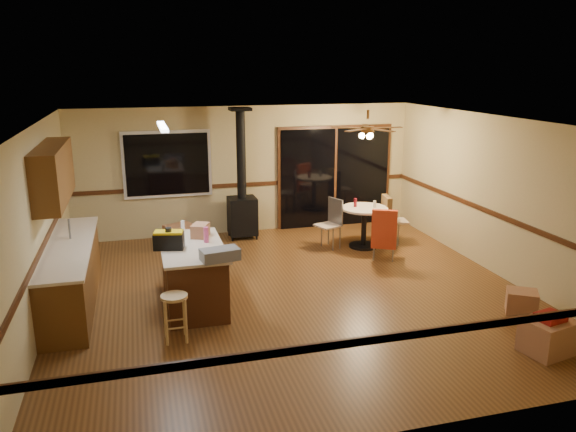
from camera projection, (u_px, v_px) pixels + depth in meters
name	position (u px, v px, depth m)	size (l,w,h in m)	color
floor	(293.00, 293.00, 8.59)	(7.00, 7.00, 0.00)	brown
ceiling	(294.00, 122.00, 7.92)	(7.00, 7.00, 0.00)	silver
wall_back	(247.00, 170.00, 11.51)	(7.00, 7.00, 0.00)	tan
wall_front	(400.00, 307.00, 4.99)	(7.00, 7.00, 0.00)	tan
wall_left	(37.00, 229.00, 7.36)	(7.00, 7.00, 0.00)	tan
wall_right	(500.00, 197.00, 9.14)	(7.00, 7.00, 0.00)	tan
chair_rail	(293.00, 231.00, 8.33)	(7.00, 7.00, 0.08)	#3F200F
window	(167.00, 164.00, 11.01)	(1.72, 0.10, 1.32)	black
sliding_door	(335.00, 178.00, 12.01)	(2.52, 0.10, 2.10)	black
lower_cabinets	(72.00, 276.00, 8.13)	(0.60, 3.00, 0.86)	brown
countertop	(69.00, 246.00, 8.01)	(0.64, 3.04, 0.04)	beige
upper_cabinets	(53.00, 174.00, 7.90)	(0.35, 2.00, 0.80)	brown
kitchen_island	(193.00, 275.00, 8.09)	(0.88, 1.68, 0.90)	#452311
wood_stove	(242.00, 203.00, 11.19)	(0.55, 0.50, 2.52)	black
ceiling_fan	(367.00, 131.00, 10.23)	(0.24, 0.24, 0.55)	brown
fluorescent_strip	(162.00, 126.00, 7.75)	(0.10, 1.20, 0.04)	white
toolbox_grey	(220.00, 254.00, 7.36)	(0.50, 0.28, 0.15)	slate
toolbox_black	(169.00, 241.00, 7.80)	(0.41, 0.22, 0.23)	black
toolbox_yellow_lid	(168.00, 232.00, 7.77)	(0.39, 0.21, 0.03)	gold
box_on_island	(200.00, 230.00, 8.35)	(0.22, 0.30, 0.20)	#9E6846
bottle_dark	(169.00, 239.00, 7.77)	(0.09, 0.09, 0.31)	black
bottle_pink	(206.00, 235.00, 8.09)	(0.07, 0.07, 0.23)	#D84C8C
bottle_white	(183.00, 226.00, 8.61)	(0.06, 0.06, 0.18)	white
bar_stool	(175.00, 318.00, 7.05)	(0.34, 0.34, 0.61)	tan
blue_bucket	(212.00, 309.00, 7.72)	(0.32, 0.32, 0.27)	#0B4CA6
dining_table	(364.00, 220.00, 10.66)	(0.88, 0.88, 0.78)	black
glass_red	(355.00, 203.00, 10.63)	(0.06, 0.06, 0.16)	#590C14
glass_cream	(375.00, 204.00, 10.58)	(0.06, 0.06, 0.13)	beige
chair_left	(332.00, 218.00, 10.62)	(0.52, 0.52, 0.51)	tan
chair_near	(384.00, 229.00, 9.85)	(0.58, 0.60, 0.70)	tan
chair_right	(388.00, 214.00, 10.85)	(0.52, 0.49, 0.70)	tan
box_under_window	(180.00, 236.00, 10.80)	(0.52, 0.42, 0.42)	#9E6846
box_corner_a	(548.00, 336.00, 6.77)	(0.56, 0.47, 0.42)	#9E6846
box_corner_b	(522.00, 302.00, 7.87)	(0.41, 0.35, 0.33)	#9E6846
box_small_red	(550.00, 317.00, 6.71)	(0.31, 0.26, 0.08)	maroon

